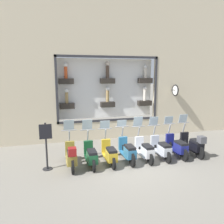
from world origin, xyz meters
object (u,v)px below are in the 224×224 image
at_px(scooter_yellow_5, 110,153).
at_px(scooter_green_6, 91,155).
at_px(scooter_black_0, 193,144).
at_px(scooter_white_3, 145,150).
at_px(shop_sign_post, 46,144).
at_px(scooter_navy_1, 177,146).
at_px(scooter_olive_7, 71,156).
at_px(scooter_teal_4, 128,151).
at_px(scooter_silver_2, 161,148).

xyz_separation_m(scooter_yellow_5, scooter_green_6, (0.00, 0.75, 0.00)).
xyz_separation_m(scooter_black_0, scooter_white_3, (0.05, 2.26, -0.06)).
xyz_separation_m(scooter_white_3, shop_sign_post, (0.07, 3.91, 0.55)).
height_order(scooter_navy_1, shop_sign_post, shop_sign_post).
height_order(scooter_olive_7, shop_sign_post, shop_sign_post).
bearing_deg(shop_sign_post, scooter_teal_4, -91.24).
bearing_deg(scooter_green_6, scooter_silver_2, -90.01).
xyz_separation_m(scooter_white_3, scooter_green_6, (-0.00, 2.26, -0.00)).
height_order(scooter_yellow_5, scooter_green_6, scooter_green_6).
xyz_separation_m(scooter_navy_1, shop_sign_post, (0.07, 5.41, 0.54)).
distance_m(scooter_white_3, scooter_olive_7, 3.02).
xyz_separation_m(scooter_silver_2, shop_sign_post, (0.07, 4.66, 0.55)).
bearing_deg(shop_sign_post, scooter_white_3, -91.06).
bearing_deg(scooter_navy_1, scooter_white_3, 90.08).
height_order(scooter_teal_4, scooter_yellow_5, scooter_yellow_5).
distance_m(scooter_teal_4, shop_sign_post, 3.20).
bearing_deg(scooter_white_3, scooter_silver_2, -90.06).
relative_size(scooter_teal_4, scooter_olive_7, 1.00).
bearing_deg(scooter_green_6, scooter_yellow_5, -90.20).
distance_m(scooter_yellow_5, shop_sign_post, 2.46).
height_order(scooter_navy_1, scooter_yellow_5, scooter_navy_1).
height_order(scooter_black_0, scooter_green_6, scooter_black_0).
distance_m(scooter_white_3, scooter_teal_4, 0.75).
distance_m(scooter_white_3, scooter_yellow_5, 1.51).
relative_size(scooter_navy_1, scooter_white_3, 1.01).
distance_m(scooter_black_0, scooter_teal_4, 3.02).
distance_m(scooter_navy_1, scooter_teal_4, 2.26).
xyz_separation_m(scooter_white_3, scooter_yellow_5, (-0.00, 1.51, -0.00)).
relative_size(scooter_white_3, scooter_teal_4, 0.99).
distance_m(scooter_black_0, scooter_olive_7, 5.28).
bearing_deg(scooter_yellow_5, shop_sign_post, 88.19).
bearing_deg(scooter_olive_7, scooter_silver_2, -89.19).
distance_m(scooter_navy_1, scooter_white_3, 1.51).
bearing_deg(scooter_green_6, scooter_teal_4, -89.82).
xyz_separation_m(scooter_teal_4, scooter_olive_7, (-0.06, 2.26, 0.04)).
bearing_deg(scooter_black_0, scooter_olive_7, 90.02).
bearing_deg(scooter_green_6, scooter_navy_1, -89.96).
bearing_deg(scooter_black_0, scooter_teal_4, 88.93).
bearing_deg(scooter_teal_4, scooter_silver_2, -90.19).
bearing_deg(scooter_white_3, scooter_green_6, 90.01).
distance_m(scooter_teal_4, scooter_olive_7, 2.26).
height_order(scooter_black_0, scooter_silver_2, scooter_black_0).
bearing_deg(scooter_yellow_5, scooter_green_6, 89.80).
relative_size(scooter_black_0, scooter_white_3, 1.01).
relative_size(scooter_black_0, scooter_green_6, 1.01).
distance_m(scooter_yellow_5, scooter_green_6, 0.75).
bearing_deg(scooter_yellow_5, scooter_olive_7, 91.95).
relative_size(scooter_teal_4, scooter_yellow_5, 1.01).
height_order(scooter_silver_2, scooter_white_3, scooter_white_3).
relative_size(scooter_white_3, shop_sign_post, 1.00).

